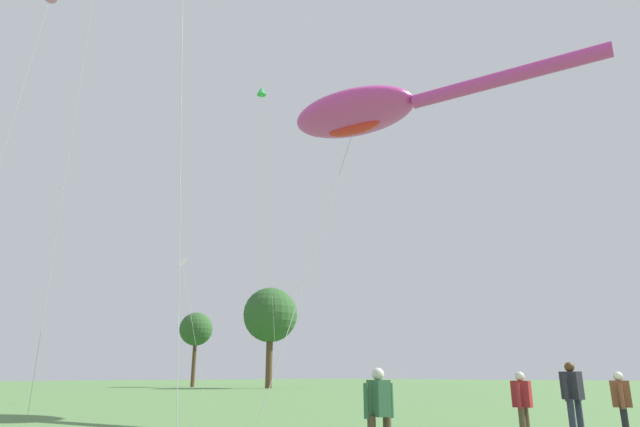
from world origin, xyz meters
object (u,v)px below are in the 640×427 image
object	(u,v)px
small_kite_delta_white	(262,93)
tree_shrub_far	(270,315)
person_photographer	(522,402)
tree_broad_distant	(196,330)
big_show_kite	(363,112)
person_short_left	(573,394)
person_redhead_woman	(379,409)
person_navy_jacket	(622,402)
small_kite_stunt_black	(183,270)

from	to	relation	value
small_kite_delta_white	tree_shrub_far	world-z (taller)	small_kite_delta_white
person_photographer	tree_broad_distant	size ratio (longest dim) A/B	0.16
big_show_kite	person_short_left	size ratio (longest dim) A/B	7.83
person_redhead_woman	person_navy_jacket	world-z (taller)	person_redhead_woman
big_show_kite	person_short_left	xyz separation A→B (m)	(-2.81, -8.49, -11.45)
person_photographer	tree_broad_distant	bearing A→B (deg)	-34.31
person_photographer	small_kite_stunt_black	xyz separation A→B (m)	(3.79, 20.75, 6.13)
small_kite_delta_white	tree_shrub_far	xyz separation A→B (m)	(17.28, 19.29, -13.85)
person_short_left	person_redhead_woman	distance (m)	6.32
tree_shrub_far	person_redhead_woman	bearing A→B (deg)	-127.52
person_short_left	tree_broad_distant	bearing A→B (deg)	-13.93
person_navy_jacket	small_kite_delta_white	distance (m)	33.68
person_redhead_woman	tree_shrub_far	size ratio (longest dim) A/B	0.14
person_redhead_woman	tree_shrub_far	world-z (taller)	tree_shrub_far
person_photographer	small_kite_stunt_black	bearing A→B (deg)	-19.34
tree_shrub_far	tree_broad_distant	xyz separation A→B (m)	(-2.36, 11.71, -1.08)
person_redhead_woman	small_kite_delta_white	world-z (taller)	small_kite_delta_white
big_show_kite	person_navy_jacket	distance (m)	15.39
person_short_left	small_kite_stunt_black	xyz separation A→B (m)	(1.91, 21.09, 6.00)
tree_shrub_far	big_show_kite	bearing A→B (deg)	-124.17
small_kite_stunt_black	person_short_left	bearing A→B (deg)	106.94
person_redhead_woman	small_kite_stunt_black	world-z (taller)	small_kite_stunt_black
tree_shrub_far	tree_broad_distant	distance (m)	11.99
small_kite_stunt_black	tree_shrub_far	distance (m)	32.59
person_photographer	person_navy_jacket	size ratio (longest dim) A/B	1.00
person_short_left	person_navy_jacket	xyz separation A→B (m)	(-0.36, -1.14, -0.13)
person_short_left	small_kite_delta_white	xyz separation A→B (m)	(8.86, 23.57, 20.82)
person_navy_jacket	tree_shrub_far	bearing A→B (deg)	-49.77
person_photographer	small_kite_stunt_black	size ratio (longest dim) A/B	0.19
person_short_left	small_kite_stunt_black	world-z (taller)	small_kite_stunt_black
small_kite_delta_white	tree_shrub_far	distance (m)	29.37
person_short_left	person_redhead_woman	size ratio (longest dim) A/B	1.12
person_photographer	tree_shrub_far	bearing A→B (deg)	-42.37
big_show_kite	small_kite_stunt_black	size ratio (longest dim) A/B	1.70
person_photographer	small_kite_delta_white	bearing A→B (deg)	-33.80
person_photographer	person_navy_jacket	bearing A→B (deg)	-143.40
small_kite_delta_white	person_navy_jacket	bearing A→B (deg)	137.65
person_redhead_woman	small_kite_delta_white	size ratio (longest dim) A/B	0.07
tree_broad_distant	person_short_left	bearing A→B (deg)	-113.55
person_redhead_woman	person_navy_jacket	size ratio (longest dim) A/B	1.03
person_photographer	person_redhead_woman	xyz separation A→B (m)	(-4.41, 0.29, 0.03)
tree_broad_distant	person_navy_jacket	bearing A→B (deg)	-113.43
person_short_left	person_redhead_woman	bearing A→B (deg)	93.86
person_short_left	big_show_kite	bearing A→B (deg)	-8.69
tree_broad_distant	person_redhead_woman	bearing A→B (deg)	-119.14
small_kite_delta_white	small_kite_stunt_black	xyz separation A→B (m)	(-6.95, -2.48, -14.82)
person_redhead_woman	person_navy_jacket	xyz separation A→B (m)	(5.92, -1.77, -0.02)
big_show_kite	tree_broad_distant	size ratio (longest dim) A/B	1.47
small_kite_stunt_black	tree_shrub_far	size ratio (longest dim) A/B	0.70
person_photographer	person_navy_jacket	xyz separation A→B (m)	(1.51, -1.48, 0.00)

